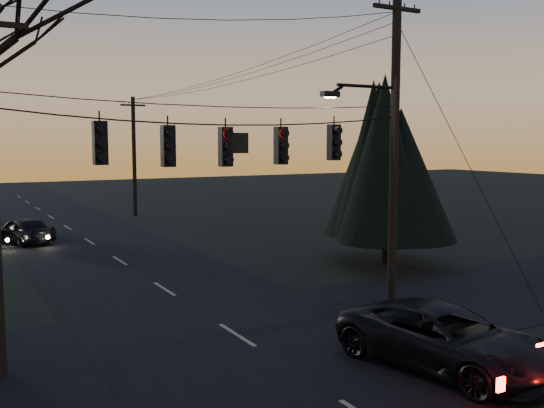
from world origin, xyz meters
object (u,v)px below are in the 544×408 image
utility_pole_left (1,376)px  suv_near (445,339)px  utility_pole_right (391,309)px  evergreen_right (387,169)px  sedan_oncoming_a (22,230)px  utility_pole_far_r (136,216)px

utility_pole_left → suv_near: size_ratio=1.61×
utility_pole_right → evergreen_right: (4.52, 5.67, 4.18)m
utility_pole_right → utility_pole_left: utility_pole_right is taller
utility_pole_right → utility_pole_left: size_ratio=1.18×
utility_pole_left → sedan_oncoming_a: size_ratio=2.06×
sedan_oncoming_a → utility_pole_left: bearing=57.3°
utility_pole_right → suv_near: (-2.30, -4.63, 0.73)m
utility_pole_right → utility_pole_far_r: 28.00m
utility_pole_left → evergreen_right: (16.02, 5.67, 4.18)m
utility_pole_right → sedan_oncoming_a: (-8.70, 19.12, 0.70)m
utility_pole_right → utility_pole_left: bearing=180.0°
utility_pole_right → utility_pole_far_r: (0.00, 28.00, 0.00)m
suv_near → utility_pole_right: bearing=52.9°
evergreen_right → utility_pole_far_r: bearing=101.5°
evergreen_right → suv_near: 12.83m
utility_pole_left → sedan_oncoming_a: bearing=81.7°
sedan_oncoming_a → utility_pole_right: bearing=90.1°
utility_pole_left → evergreen_right: size_ratio=1.18×
utility_pole_left → evergreen_right: bearing=19.5°
utility_pole_right → sedan_oncoming_a: 21.02m
suv_near → evergreen_right: bearing=45.8°
utility_pole_far_r → suv_near: utility_pole_far_r is taller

